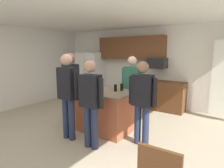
{
  "coord_description": "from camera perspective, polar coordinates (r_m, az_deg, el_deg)",
  "views": [
    {
      "loc": [
        2.75,
        -3.2,
        1.8
      ],
      "look_at": [
        0.29,
        0.45,
        1.05
      ],
      "focal_mm": 30.39,
      "sensor_mm": 36.0,
      "label": 1
    }
  ],
  "objects": [
    {
      "name": "floor",
      "position": [
        4.58,
        -6.28,
        -13.51
      ],
      "size": [
        7.04,
        7.04,
        0.0
      ],
      "primitive_type": "plane",
      "color": "#B7A88E",
      "rests_on": "ground"
    },
    {
      "name": "ceiling",
      "position": [
        4.29,
        -6.96,
        20.36
      ],
      "size": [
        7.04,
        7.04,
        0.0
      ],
      "primitive_type": "plane",
      "color": "white"
    },
    {
      "name": "back_wall",
      "position": [
        6.62,
        9.42,
        5.19
      ],
      "size": [
        6.4,
        0.1,
        2.6
      ],
      "primitive_type": "cube",
      "color": "white",
      "rests_on": "ground"
    },
    {
      "name": "side_wall_left",
      "position": [
        6.77,
        -27.72,
        4.32
      ],
      "size": [
        0.1,
        5.6,
        2.6
      ],
      "primitive_type": "cube",
      "color": "white",
      "rests_on": "ground"
    },
    {
      "name": "cabinet_run_upper",
      "position": [
        6.6,
        5.62,
        10.7
      ],
      "size": [
        2.4,
        0.38,
        0.75
      ],
      "color": "brown"
    },
    {
      "name": "cabinet_run_lower",
      "position": [
        6.22,
        13.0,
        -3.13
      ],
      "size": [
        1.8,
        0.63,
        0.9
      ],
      "color": "brown",
      "rests_on": "ground"
    },
    {
      "name": "refrigerator",
      "position": [
        7.38,
        -6.33,
        2.51
      ],
      "size": [
        0.94,
        0.76,
        1.78
      ],
      "color": "white",
      "rests_on": "ground"
    },
    {
      "name": "microwave_over_range",
      "position": [
        6.1,
        13.43,
        6.11
      ],
      "size": [
        0.56,
        0.4,
        0.32
      ],
      "primitive_type": "cube",
      "color": "black"
    },
    {
      "name": "kitchen_island",
      "position": [
        4.36,
        -2.23,
        -8.06
      ],
      "size": [
        1.3,
        0.91,
        0.93
      ],
      "color": "#AD5638",
      "rests_on": "ground"
    },
    {
      "name": "person_guest_right",
      "position": [
        3.64,
        9.1,
        -4.22
      ],
      "size": [
        0.57,
        0.22,
        1.63
      ],
      "rotation": [
        0.0,
        0.0,
        3.0
      ],
      "color": "#232D4C",
      "rests_on": "ground"
    },
    {
      "name": "person_guest_by_door",
      "position": [
        3.92,
        -13.2,
        -2.04
      ],
      "size": [
        0.57,
        0.23,
        1.76
      ],
      "rotation": [
        0.0,
        0.0,
        1.11
      ],
      "color": "#232D4C",
      "rests_on": "ground"
    },
    {
      "name": "person_guest_left",
      "position": [
        4.74,
        5.97,
        -0.36
      ],
      "size": [
        0.57,
        0.22,
        1.69
      ],
      "rotation": [
        0.0,
        0.0,
        -1.91
      ],
      "color": "tan",
      "rests_on": "ground"
    },
    {
      "name": "person_host_foreground",
      "position": [
        3.49,
        -6.46,
        -4.52
      ],
      "size": [
        0.57,
        0.22,
        1.65
      ],
      "rotation": [
        0.0,
        0.0,
        1.89
      ],
      "color": "#232D4C",
      "rests_on": "ground"
    },
    {
      "name": "person_elder_center",
      "position": [
        4.84,
        -12.25,
        0.3
      ],
      "size": [
        0.57,
        0.23,
        1.77
      ],
      "rotation": [
        0.0,
        0.0,
        0.06
      ],
      "color": "#4C5166",
      "rests_on": "ground"
    },
    {
      "name": "glass_dark_ale",
      "position": [
        4.31,
        -8.31,
        -0.98
      ],
      "size": [
        0.07,
        0.07,
        0.16
      ],
      "color": "black",
      "rests_on": "kitchen_island"
    },
    {
      "name": "mug_ceramic_white",
      "position": [
        4.49,
        -5.21,
        -0.92
      ],
      "size": [
        0.13,
        0.09,
        0.09
      ],
      "color": "#4C6B99",
      "rests_on": "kitchen_island"
    },
    {
      "name": "glass_stout_tall",
      "position": [
        4.28,
        2.95,
        -0.94
      ],
      "size": [
        0.07,
        0.07,
        0.16
      ],
      "color": "black",
      "rests_on": "kitchen_island"
    },
    {
      "name": "glass_pilsner",
      "position": [
        4.2,
        1.05,
        -1.19
      ],
      "size": [
        0.07,
        0.07,
        0.15
      ],
      "color": "black",
      "rests_on": "kitchen_island"
    },
    {
      "name": "mug_blue_stoneware",
      "position": [
        4.36,
        -4.37,
        -1.1
      ],
      "size": [
        0.12,
        0.08,
        0.11
      ],
      "color": "#4C6B99",
      "rests_on": "kitchen_island"
    },
    {
      "name": "glass_short_whisky",
      "position": [
        4.16,
        -4.68,
        -1.28
      ],
      "size": [
        0.07,
        0.07,
        0.16
      ],
      "color": "black",
      "rests_on": "kitchen_island"
    },
    {
      "name": "tumbler_amber",
      "position": [
        4.62,
        -3.83,
        -0.31
      ],
      "size": [
        0.07,
        0.07,
        0.13
      ],
      "color": "#32170B",
      "rests_on": "kitchen_island"
    }
  ]
}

